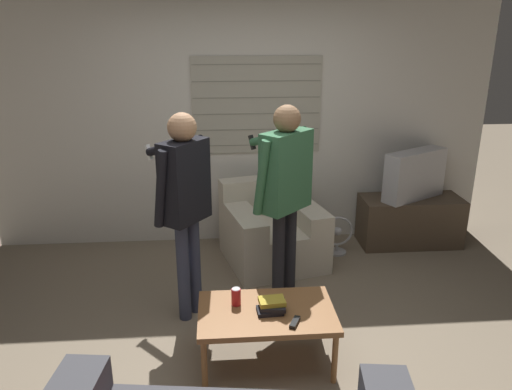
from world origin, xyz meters
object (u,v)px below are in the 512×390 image
object	(u,v)px
person_right_standing	(285,182)
spare_remote	(295,322)
person_left_standing	(184,193)
soda_can	(236,297)
tv	(415,175)
floor_fan	(337,236)
armchair_beige	(272,231)
book_stack	(272,305)
coffee_table	(267,315)

from	to	relation	value
person_right_standing	spare_remote	xyz separation A→B (m)	(-0.05, -0.98, -0.65)
spare_remote	person_left_standing	bearing A→B (deg)	156.80
soda_can	spare_remote	xyz separation A→B (m)	(0.37, -0.27, -0.05)
tv	spare_remote	distance (m)	2.59
person_right_standing	floor_fan	bearing A→B (deg)	8.12
armchair_beige	person_left_standing	bearing A→B (deg)	36.52
floor_fan	book_stack	bearing A→B (deg)	-117.14
person_right_standing	soda_can	size ratio (longest dim) A/B	13.42
tv	spare_remote	size ratio (longest dim) A/B	5.50
coffee_table	book_stack	distance (m)	0.09
armchair_beige	coffee_table	world-z (taller)	armchair_beige
tv	person_right_standing	size ratio (longest dim) A/B	0.44
armchair_beige	coffee_table	distance (m)	1.61
person_left_standing	soda_can	size ratio (longest dim) A/B	13.23
armchair_beige	book_stack	world-z (taller)	armchair_beige
floor_fan	tv	bearing A→B (deg)	12.25
book_stack	soda_can	distance (m)	0.26
armchair_beige	tv	size ratio (longest dim) A/B	1.45
armchair_beige	spare_remote	size ratio (longest dim) A/B	7.97
person_right_standing	soda_can	distance (m)	1.02
coffee_table	book_stack	xyz separation A→B (m)	(0.03, -0.01, 0.08)
person_right_standing	coffee_table	bearing A→B (deg)	-149.39
tv	person_left_standing	size ratio (longest dim) A/B	0.44
book_stack	armchair_beige	bearing A→B (deg)	83.73
person_right_standing	soda_can	xyz separation A→B (m)	(-0.42, -0.71, -0.60)
book_stack	soda_can	size ratio (longest dim) A/B	1.63
armchair_beige	spare_remote	xyz separation A→B (m)	(-0.04, -1.77, 0.12)
coffee_table	floor_fan	xyz separation A→B (m)	(0.90, 1.69, -0.18)
tv	person_left_standing	xyz separation A→B (m)	(-2.30, -1.21, 0.28)
coffee_table	person_right_standing	bearing A→B (deg)	74.70
floor_fan	person_left_standing	bearing A→B (deg)	-145.03
coffee_table	person_right_standing	distance (m)	1.09
armchair_beige	floor_fan	size ratio (longest dim) A/B	2.65
armchair_beige	person_left_standing	distance (m)	1.43
armchair_beige	floor_fan	xyz separation A→B (m)	(0.69, 0.09, -0.11)
armchair_beige	soda_can	size ratio (longest dim) A/B	8.51
soda_can	spare_remote	size ratio (longest dim) A/B	0.94
coffee_table	armchair_beige	bearing A→B (deg)	82.49
coffee_table	tv	world-z (taller)	tv
person_left_standing	floor_fan	size ratio (longest dim) A/B	4.13
book_stack	floor_fan	world-z (taller)	book_stack
armchair_beige	book_stack	size ratio (longest dim) A/B	5.21
armchair_beige	book_stack	xyz separation A→B (m)	(-0.18, -1.61, 0.15)
coffee_table	person_right_standing	size ratio (longest dim) A/B	0.55
tv	book_stack	bearing A→B (deg)	18.45
person_left_standing	person_right_standing	xyz separation A→B (m)	(0.79, 0.15, 0.02)
person_left_standing	spare_remote	distance (m)	1.28
tv	person_right_standing	distance (m)	1.87
book_stack	floor_fan	xyz separation A→B (m)	(0.87, 1.70, -0.26)
soda_can	floor_fan	xyz separation A→B (m)	(1.11, 1.60, -0.28)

